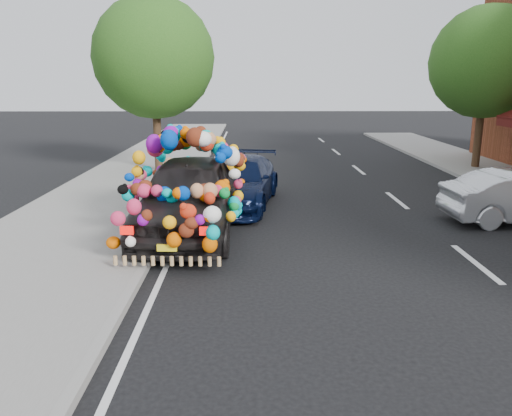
{
  "coord_description": "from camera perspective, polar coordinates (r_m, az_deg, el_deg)",
  "views": [
    {
      "loc": [
        -0.51,
        -8.49,
        3.19
      ],
      "look_at": [
        -0.4,
        0.13,
        1.02
      ],
      "focal_mm": 35.0,
      "sensor_mm": 36.0,
      "label": 1
    }
  ],
  "objects": [
    {
      "name": "ground",
      "position": [
        9.08,
        2.53,
        -6.44
      ],
      "size": [
        100.0,
        100.0,
        0.0
      ],
      "primitive_type": "plane",
      "color": "black",
      "rests_on": "ground"
    },
    {
      "name": "sidewalk",
      "position": [
        9.81,
        -23.57,
        -5.71
      ],
      "size": [
        4.0,
        60.0,
        0.12
      ],
      "primitive_type": "cube",
      "color": "gray",
      "rests_on": "ground"
    },
    {
      "name": "kerb",
      "position": [
        9.23,
        -12.28,
        -5.99
      ],
      "size": [
        0.15,
        60.0,
        0.13
      ],
      "primitive_type": "cube",
      "color": "gray",
      "rests_on": "ground"
    },
    {
      "name": "lane_markings",
      "position": [
        9.95,
        23.81,
        -5.77
      ],
      "size": [
        6.0,
        50.0,
        0.01
      ],
      "primitive_type": null,
      "color": "silver",
      "rests_on": "ground"
    },
    {
      "name": "tree_near_sidewalk",
      "position": [
        18.3,
        -11.61,
        16.47
      ],
      "size": [
        4.2,
        4.2,
        6.13
      ],
      "color": "#332114",
      "rests_on": "ground"
    },
    {
      "name": "tree_far_b",
      "position": [
        20.36,
        24.82,
        14.87
      ],
      "size": [
        4.0,
        4.0,
        5.9
      ],
      "color": "#332114",
      "rests_on": "ground"
    },
    {
      "name": "plush_art_car",
      "position": [
        10.75,
        -7.65,
        3.32
      ],
      "size": [
        2.55,
        5.18,
        2.31
      ],
      "rotation": [
        0.0,
        0.0,
        -0.04
      ],
      "color": "black",
      "rests_on": "ground"
    },
    {
      "name": "navy_sedan",
      "position": [
        13.24,
        -2.02,
        3.0
      ],
      "size": [
        2.49,
        4.61,
        1.27
      ],
      "primitive_type": "imported",
      "rotation": [
        0.0,
        0.0,
        -0.17
      ],
      "color": "black",
      "rests_on": "ground"
    }
  ]
}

